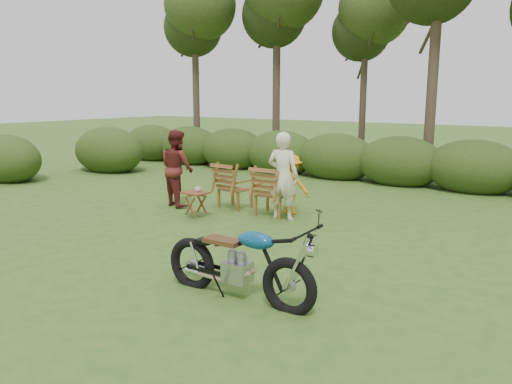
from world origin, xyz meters
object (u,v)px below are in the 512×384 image
Objects in this scene: side_table at (196,205)px; adult_b at (178,205)px; lawn_chair_right at (273,215)px; motorcycle at (238,297)px; cup at (198,189)px; adult_a at (283,219)px; lawn_chair_left at (235,208)px; child at (291,214)px.

adult_b is at bearing 149.39° from side_table.
adult_b is at bearing 8.16° from lawn_chair_right.
motorcycle is 15.74× the size of cup.
motorcycle is at bearing 105.61° from adult_a.
lawn_chair_right is at bearing 40.78° from side_table.
motorcycle is at bearing 159.64° from adult_b.
side_table is 0.31× the size of adult_b.
motorcycle reaches higher than side_table.
cup reaches higher than lawn_chair_right.
adult_a is (0.35, -0.20, 0.00)m from lawn_chair_right.
adult_a reaches higher than cup.
adult_b reaches higher than cup.
adult_a reaches higher than lawn_chair_left.
adult_b is 1.37× the size of child.
lawn_chair_left is 1.47m from adult_a.
adult_a is at bearing -156.14° from adult_b.
motorcycle is 4.13m from adult_a.
motorcycle is at bearing -42.98° from cup.
side_table is (-1.25, -1.07, 0.27)m from lawn_chair_right.
adult_b is (-1.12, 0.66, -0.27)m from side_table.
lawn_chair_right is at bearing -36.56° from adult_a.
adult_a reaches higher than lawn_chair_right.
cup is 2.09m from child.
adult_b is 2.71m from child.
child is at bearing -166.70° from lawn_chair_left.
lawn_chair_left is 1.30m from cup.
lawn_chair_right is 1.02× the size of lawn_chair_left.
side_table is at bearing 168.65° from adult_b.
adult_a is 1.03× the size of adult_b.
motorcycle is at bearing 111.93° from child.
side_table is 4.12× the size of cup.
adult_b is at bearing 16.21° from child.
adult_b is at bearing -2.77° from adult_a.
adult_b reaches higher than lawn_chair_left.
motorcycle is 4.35m from side_table.
lawn_chair_left is at bearing 82.50° from side_table.
adult_a reaches higher than child.
adult_b reaches higher than lawn_chair_right.
side_table is at bearing -122.86° from cup.
adult_a is 1.41× the size of child.
motorcycle is 3.82× the size of side_table.
side_table is at bearing 38.98° from lawn_chair_right.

